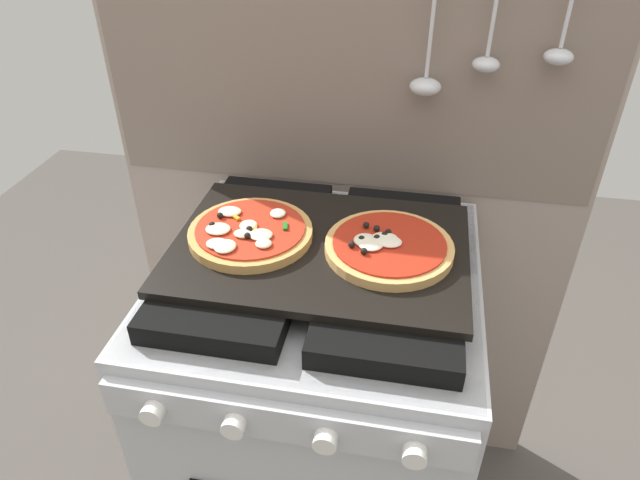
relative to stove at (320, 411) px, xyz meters
name	(u,v)px	position (x,y,z in m)	size (l,w,h in m)	color
kitchen_backsplash	(346,211)	(0.00, 0.34, 0.34)	(1.10, 0.09, 1.55)	gray
stove	(320,411)	(0.00, 0.00, 0.00)	(0.60, 0.64, 0.90)	#B7BABF
baking_tray	(320,248)	(0.00, 0.00, 0.46)	(0.54, 0.38, 0.02)	black
pizza_left	(249,232)	(-0.13, 0.00, 0.48)	(0.23, 0.23, 0.03)	tan
pizza_right	(388,246)	(0.12, 0.00, 0.48)	(0.23, 0.23, 0.03)	tan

